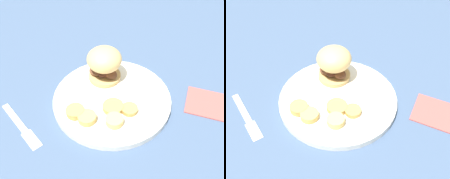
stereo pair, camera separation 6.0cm
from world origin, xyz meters
The scene contains 10 objects.
ground_plane centered at (0.00, 0.00, 0.00)m, with size 4.00×4.00×0.00m, color #3D5170.
dinner_plate centered at (0.00, 0.00, 0.01)m, with size 0.30×0.30×0.02m.
sandwich centered at (0.07, 0.02, 0.07)m, with size 0.09×0.09×0.09m.
potato_round_0 centered at (-0.07, 0.06, 0.03)m, with size 0.04×0.04×0.01m, color tan.
potato_round_1 centered at (-0.04, 0.00, 0.02)m, with size 0.05×0.05×0.01m, color tan.
potato_round_2 centered at (-0.05, 0.09, 0.03)m, with size 0.04×0.04×0.02m, color tan.
potato_round_3 centered at (-0.08, 0.00, 0.03)m, with size 0.04×0.04×0.02m, color #DBB766.
potato_round_4 centered at (-0.05, -0.04, 0.02)m, with size 0.04×0.04×0.01m, color tan.
fork centered at (-0.07, 0.22, 0.00)m, with size 0.15×0.12×0.00m.
napkin centered at (-0.03, -0.26, 0.00)m, with size 0.15×0.10×0.01m, color #B24C47.
Camera 2 is at (-0.46, -0.03, 0.50)m, focal length 42.00 mm.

